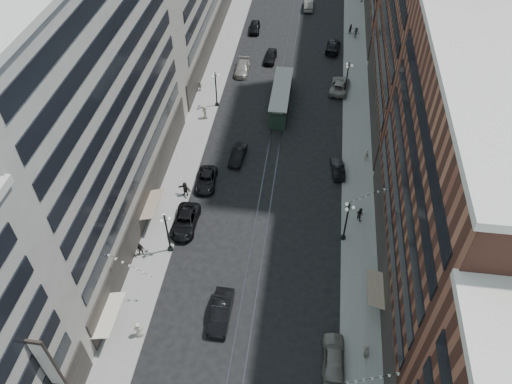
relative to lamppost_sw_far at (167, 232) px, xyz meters
The scene contains 34 objects.
ground 33.44m from the lamppost_sw_far, 73.96° to the left, with size 220.00×220.00×0.00m, color black.
sidewalk_west 42.15m from the lamppost_sw_far, 92.45° to the left, with size 4.00×180.00×0.15m, color gray.
sidewalk_east 46.70m from the lamppost_sw_far, 64.31° to the left, with size 4.00×180.00×0.15m, color gray.
rail_west 42.96m from the lamppost_sw_far, 78.56° to the left, with size 0.12×180.00×0.02m, color #2D2D33.
rail_east 43.26m from the lamppost_sw_far, 76.74° to the left, with size 0.12×180.00×0.02m, color #2D2D33.
building_west_mid 14.31m from the lamppost_sw_far, 147.34° to the left, with size 8.00×36.00×28.00m, color #A39E91.
building_east_mid 27.67m from the lamppost_sw_far, ahead, with size 8.00×30.00×24.00m, color brown.
lamppost_sw_far is the anchor object (origin of this frame).
lamppost_sw_mid 27.00m from the lamppost_sw_far, 90.00° to the left, with size 1.03×1.14×5.52m.
lamppost_se_far 18.83m from the lamppost_sw_far, 12.26° to the left, with size 1.03×1.14×5.52m.
lamppost_se_mid 36.91m from the lamppost_sw_far, 60.10° to the left, with size 1.03×1.14×5.52m.
streetcar 29.52m from the lamppost_sw_far, 71.81° to the left, with size 2.53×11.45×3.17m.
car_2 4.38m from the lamppost_sw_far, 77.56° to the left, with size 2.59×5.63×1.56m, color black.
car_4 20.59m from the lamppost_sw_far, 30.69° to the right, with size 2.01×4.99×1.70m, color slate.
car_5 10.23m from the lamppost_sw_far, 46.71° to the right, with size 1.82×5.22×1.72m, color black.
pedestrian_1 10.42m from the lamppost_sw_far, 91.68° to the right, with size 0.91×0.50×1.87m, color beige.
pedestrian_2 3.68m from the lamppost_sw_far, 159.12° to the right, with size 0.85×0.47×1.76m, color black.
pedestrian_4 22.75m from the lamppost_sw_far, 25.40° to the right, with size 1.06×0.48×1.81m, color #AEA590.
car_7 11.09m from the lamppost_sw_far, 80.54° to the left, with size 2.27×4.93×1.37m, color black.
car_8 36.77m from the lamppost_sw_far, 86.44° to the left, with size 2.09×5.14×1.49m, color gray.
car_9 50.57m from the lamppost_sw_far, 87.28° to the left, with size 1.81×4.49×1.53m, color black.
car_10 23.16m from the lamppost_sw_far, 40.17° to the left, with size 1.46×4.17×1.38m, color black.
car_11 37.93m from the lamppost_sw_far, 62.30° to the left, with size 2.61×5.67×1.58m, color gray.
car_12 48.24m from the lamppost_sw_far, 70.15° to the left, with size 2.17×5.34×1.55m, color black.
car_13 41.27m from the lamppost_sw_far, 81.23° to the left, with size 1.80×4.48×1.53m, color black.
car_14 61.73m from the lamppost_sw_far, 79.35° to the left, with size 1.68×4.82×1.59m, color slate.
pedestrian_5 8.65m from the lamppost_sw_far, 92.04° to the left, with size 1.77×0.51×1.91m, color black.
pedestrian_6 30.70m from the lamppost_sw_far, 96.07° to the left, with size 0.92×0.42×1.58m, color #A39987.
pedestrian_7 21.48m from the lamppost_sw_far, 19.41° to the left, with size 0.85×0.46×1.74m, color black.
pedestrian_8 27.70m from the lamppost_sw_far, 39.98° to the left, with size 0.56×0.37×1.53m, color #B2A893.
pedestrian_9 54.02m from the lamppost_sw_far, 68.04° to the left, with size 1.19×0.49×1.85m, color black.
car_extra_1 16.63m from the lamppost_sw_far, 72.82° to the left, with size 1.56×4.47×1.47m, color black.
pedestrian_extra_0 23.85m from the lamppost_sw_far, 92.55° to the left, with size 0.94×0.51×1.92m, color #A09485.
pedestrian_extra_2 55.04m from the lamppost_sw_far, 69.44° to the left, with size 0.83×0.45×1.71m, color black.
Camera 1 is at (4.29, -4.18, 42.39)m, focal length 35.00 mm.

